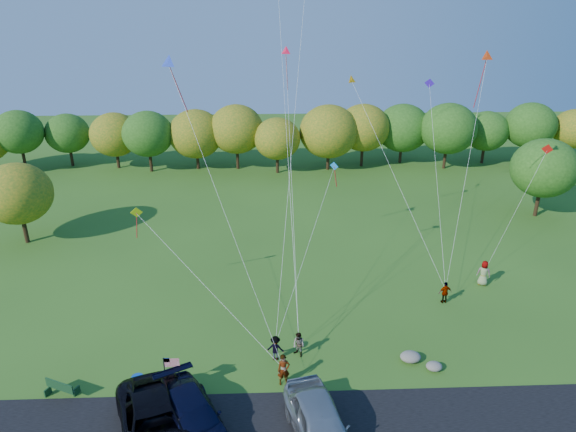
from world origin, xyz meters
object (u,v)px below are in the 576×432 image
Objects in this scene: minivan_navy at (193,418)px; park_bench at (60,388)px; trash_barrel at (138,384)px; flyer_c at (275,348)px; flyer_d at (445,293)px; flyer_e at (484,273)px; minivan_dark at (155,426)px; flyer_a at (284,370)px; minivan_silver at (320,425)px; flyer_b at (299,345)px.

park_bench is (-7.21, 2.74, -0.40)m from minivan_navy.
minivan_navy is 4.42m from trash_barrel.
flyer_c is 1.63× the size of trash_barrel.
flyer_e reaches higher than flyer_d.
flyer_d is at bearing 22.56° from trash_barrel.
minivan_dark is at bearing -64.99° from trash_barrel.
flyer_a is at bearing 8.58° from minivan_navy.
flyer_a reaches higher than trash_barrel.
flyer_d is (9.64, 11.61, -0.28)m from minivan_silver.
flyer_b is 1.37m from flyer_c.
minivan_navy is 18.95m from flyer_d.
flyer_d reaches higher than flyer_c.
minivan_silver is at bearing 9.20° from park_bench.
minivan_dark is 6.45m from park_bench.
flyer_e reaches higher than flyer_c.
flyer_c is at bearing 94.70° from minivan_silver.
flyer_a is 13.51m from flyer_d.
minivan_navy is 6.01m from minivan_silver.
flyer_d reaches higher than park_bench.
flyer_b is (-0.61, 6.37, -0.30)m from minivan_silver.
flyer_b is at bearing 82.39° from minivan_silver.
flyer_e is at bearing -155.82° from flyer_d.
flyer_a is (4.40, 3.21, -0.01)m from minivan_navy.
flyer_e is (3.52, 2.26, 0.15)m from flyer_d.
minivan_dark reaches higher than flyer_e.
minivan_silver is at bearing 41.85° from flyer_d.
minivan_silver is 19.12m from flyer_e.
minivan_navy is at bearing -152.79° from flyer_a.
minivan_navy is 7.70m from flyer_b.
flyer_c reaches higher than trash_barrel.
flyer_d is (11.59, 5.51, 0.02)m from flyer_c.
minivan_dark is at bearing 24.76° from flyer_d.
minivan_navy is 3.91× the size of flyer_c.
minivan_navy reaches higher than flyer_d.
flyer_c is at bearing -124.65° from flyer_b.
flyer_d is 20.41m from trash_barrel.
flyer_c is at bearing 37.13° from park_bench.
trash_barrel is at bearing 144.63° from minivan_silver.
minivan_navy is 3.44× the size of park_bench.
minivan_silver reaches higher than flyer_e.
minivan_dark reaches higher than flyer_c.
flyer_a is 7.68m from trash_barrel.
minivan_navy is 5.44m from flyer_a.
minivan_silver reaches higher than flyer_b.
minivan_silver is at bearing -77.91° from flyer_a.
minivan_silver is at bearing 118.45° from flyer_c.
flyer_a is 0.98× the size of flyer_e.
flyer_e is at bearing 45.75° from park_bench.
trash_barrel is (-7.26, -2.32, -0.30)m from flyer_c.
flyer_a is 17.70m from flyer_e.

